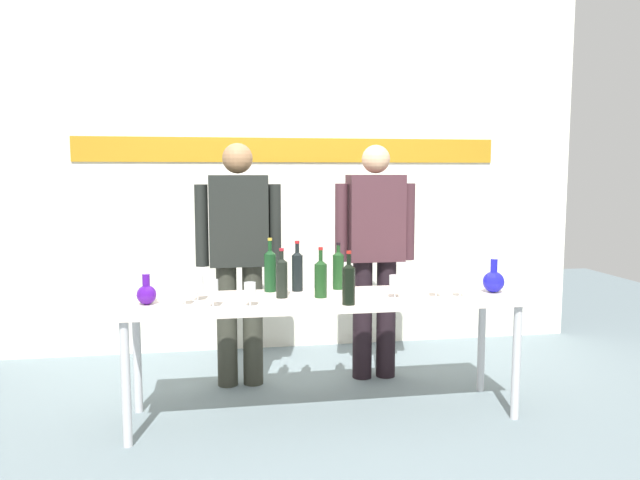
% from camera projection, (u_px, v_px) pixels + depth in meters
% --- Properties ---
extents(ground_plane, '(10.00, 10.00, 0.00)m').
position_uv_depth(ground_plane, '(324.00, 415.00, 3.79)').
color(ground_plane, slate).
extents(back_wall, '(5.00, 0.11, 3.00)m').
position_uv_depth(back_wall, '(292.00, 171.00, 5.16)').
color(back_wall, white).
rests_on(back_wall, ground).
extents(display_table, '(2.38, 0.59, 0.74)m').
position_uv_depth(display_table, '(324.00, 307.00, 3.71)').
color(display_table, silver).
rests_on(display_table, ground).
extents(decanter_blue_left, '(0.11, 0.11, 0.18)m').
position_uv_depth(decanter_blue_left, '(146.00, 294.00, 3.49)').
color(decanter_blue_left, '#4A1294').
rests_on(decanter_blue_left, display_table).
extents(decanter_blue_right, '(0.13, 0.13, 0.21)m').
position_uv_depth(decanter_blue_right, '(493.00, 281.00, 3.83)').
color(decanter_blue_right, '#1B1BBE').
rests_on(decanter_blue_right, display_table).
extents(presenter_left, '(0.59, 0.22, 1.69)m').
position_uv_depth(presenter_left, '(239.00, 249.00, 4.24)').
color(presenter_left, '#34352B').
rests_on(presenter_left, ground).
extents(presenter_right, '(0.58, 0.22, 1.68)m').
position_uv_depth(presenter_right, '(375.00, 247.00, 4.40)').
color(presenter_right, black).
rests_on(presenter_right, ground).
extents(wine_bottle_0, '(0.07, 0.07, 0.30)m').
position_uv_depth(wine_bottle_0, '(282.00, 276.00, 3.67)').
color(wine_bottle_0, black).
rests_on(wine_bottle_0, display_table).
extents(wine_bottle_1, '(0.07, 0.07, 0.30)m').
position_uv_depth(wine_bottle_1, '(321.00, 277.00, 3.68)').
color(wine_bottle_1, '#193F1A').
rests_on(wine_bottle_1, display_table).
extents(wine_bottle_2, '(0.07, 0.07, 0.30)m').
position_uv_depth(wine_bottle_2, '(338.00, 269.00, 3.94)').
color(wine_bottle_2, '#19401B').
rests_on(wine_bottle_2, display_table).
extents(wine_bottle_3, '(0.07, 0.07, 0.32)m').
position_uv_depth(wine_bottle_3, '(297.00, 270.00, 3.87)').
color(wine_bottle_3, black).
rests_on(wine_bottle_3, display_table).
extents(wine_bottle_4, '(0.08, 0.08, 0.34)m').
position_uv_depth(wine_bottle_4, '(270.00, 269.00, 3.86)').
color(wine_bottle_4, '#143D1C').
rests_on(wine_bottle_4, display_table).
extents(wine_bottle_5, '(0.07, 0.07, 0.31)m').
position_uv_depth(wine_bottle_5, '(349.00, 282.00, 3.48)').
color(wine_bottle_5, black).
rests_on(wine_bottle_5, display_table).
extents(wine_glass_left_0, '(0.06, 0.06, 0.15)m').
position_uv_depth(wine_glass_left_0, '(184.00, 288.00, 3.45)').
color(wine_glass_left_0, white).
rests_on(wine_glass_left_0, display_table).
extents(wine_glass_left_1, '(0.07, 0.07, 0.16)m').
position_uv_depth(wine_glass_left_1, '(197.00, 283.00, 3.57)').
color(wine_glass_left_1, white).
rests_on(wine_glass_left_1, display_table).
extents(wine_glass_left_2, '(0.06, 0.06, 0.16)m').
position_uv_depth(wine_glass_left_2, '(213.00, 288.00, 3.41)').
color(wine_glass_left_2, white).
rests_on(wine_glass_left_2, display_table).
extents(wine_glass_left_3, '(0.07, 0.07, 0.14)m').
position_uv_depth(wine_glass_left_3, '(250.00, 289.00, 3.42)').
color(wine_glass_left_3, white).
rests_on(wine_glass_left_3, display_table).
extents(wine_glass_right_0, '(0.06, 0.06, 0.13)m').
position_uv_depth(wine_glass_right_0, '(460.00, 282.00, 3.68)').
color(wine_glass_right_0, white).
rests_on(wine_glass_right_0, display_table).
extents(wine_glass_right_1, '(0.07, 0.07, 0.16)m').
position_uv_depth(wine_glass_right_1, '(436.00, 279.00, 3.67)').
color(wine_glass_right_1, white).
rests_on(wine_glass_right_1, display_table).
extents(wine_glass_right_2, '(0.07, 0.07, 0.14)m').
position_uv_depth(wine_glass_right_2, '(395.00, 282.00, 3.65)').
color(wine_glass_right_2, white).
rests_on(wine_glass_right_2, display_table).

